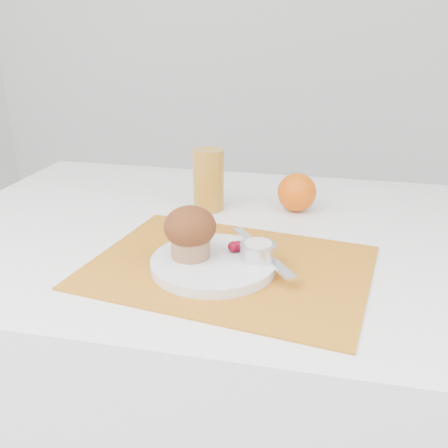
% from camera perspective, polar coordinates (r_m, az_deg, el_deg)
% --- Properties ---
extents(table, '(1.20, 0.80, 0.75)m').
position_cam_1_polar(table, '(1.18, 0.86, -17.76)').
color(table, white).
rests_on(table, ground).
extents(placemat, '(0.50, 0.39, 0.00)m').
position_cam_1_polar(placemat, '(0.83, 0.59, -4.91)').
color(placemat, '#BF701A').
rests_on(placemat, table).
extents(plate, '(0.22, 0.22, 0.02)m').
position_cam_1_polar(plate, '(0.82, -1.21, -4.50)').
color(plate, silver).
rests_on(plate, placemat).
extents(ramekin, '(0.07, 0.07, 0.03)m').
position_cam_1_polar(ramekin, '(0.82, 3.93, -3.11)').
color(ramekin, silver).
rests_on(ramekin, plate).
extents(cream, '(0.05, 0.05, 0.01)m').
position_cam_1_polar(cream, '(0.81, 3.95, -2.31)').
color(cream, beige).
rests_on(cream, ramekin).
extents(raspberry_near, '(0.02, 0.02, 0.02)m').
position_cam_1_polar(raspberry_near, '(0.84, 1.66, -2.53)').
color(raspberry_near, '#510214').
rests_on(raspberry_near, plate).
extents(raspberry_far, '(0.02, 0.02, 0.02)m').
position_cam_1_polar(raspberry_far, '(0.84, 1.11, -2.60)').
color(raspberry_far, '#52020E').
rests_on(raspberry_far, plate).
extents(butter_knife, '(0.13, 0.18, 0.01)m').
position_cam_1_polar(butter_knife, '(0.84, 4.35, -3.15)').
color(butter_knife, white).
rests_on(butter_knife, plate).
extents(orange, '(0.08, 0.08, 0.08)m').
position_cam_1_polar(orange, '(1.08, 8.32, 3.60)').
color(orange, '#ED5B08').
rests_on(orange, table).
extents(juice_glass, '(0.08, 0.08, 0.13)m').
position_cam_1_polar(juice_glass, '(1.07, -1.79, 5.05)').
color(juice_glass, '#BC7D23').
rests_on(juice_glass, table).
extents(muffin, '(0.09, 0.09, 0.09)m').
position_cam_1_polar(muffin, '(0.81, -3.89, -0.82)').
color(muffin, '#A67550').
rests_on(muffin, plate).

